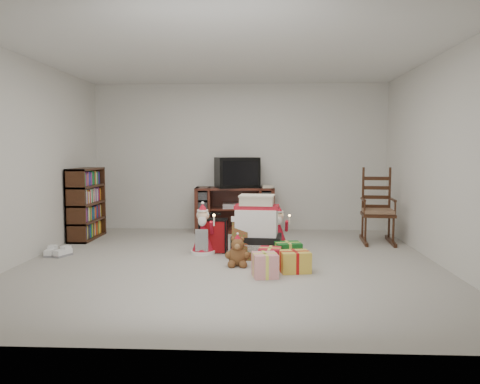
% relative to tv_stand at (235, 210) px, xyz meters
% --- Properties ---
extents(room, '(5.01, 5.01, 2.51)m').
position_rel_tv_stand_xyz_m(room, '(0.07, -2.24, 0.87)').
color(room, '#ADA79F').
rests_on(room, ground).
extents(tv_stand, '(1.33, 0.52, 0.75)m').
position_rel_tv_stand_xyz_m(tv_stand, '(0.00, 0.00, 0.00)').
color(tv_stand, '#451A13').
rests_on(tv_stand, floor).
extents(bookshelf, '(0.30, 0.89, 1.09)m').
position_rel_tv_stand_xyz_m(bookshelf, '(-2.25, -0.74, 0.15)').
color(bookshelf, '#3D1F10').
rests_on(bookshelf, floor).
extents(rocking_chair, '(0.53, 0.80, 1.15)m').
position_rel_tv_stand_xyz_m(rocking_chair, '(2.17, -0.79, 0.02)').
color(rocking_chair, '#3D1F10').
rests_on(rocking_chair, floor).
extents(gift_pile, '(0.65, 0.50, 0.78)m').
position_rel_tv_stand_xyz_m(gift_pile, '(0.39, -1.86, -0.04)').
color(gift_pile, black).
rests_on(gift_pile, floor).
extents(red_suitcase, '(0.35, 0.20, 0.53)m').
position_rel_tv_stand_xyz_m(red_suitcase, '(-0.19, -1.64, -0.15)').
color(red_suitcase, maroon).
rests_on(red_suitcase, floor).
extents(stocking, '(0.26, 0.12, 0.55)m').
position_rel_tv_stand_xyz_m(stocking, '(0.18, -2.04, -0.10)').
color(stocking, '#0D771F').
rests_on(stocking, floor).
extents(teddy_bear, '(0.23, 0.20, 0.34)m').
position_rel_tv_stand_xyz_m(teddy_bear, '(0.17, -2.37, -0.23)').
color(teddy_bear, brown).
rests_on(teddy_bear, floor).
extents(santa_figurine, '(0.29, 0.28, 0.60)m').
position_rel_tv_stand_xyz_m(santa_figurine, '(0.69, -1.30, -0.14)').
color(santa_figurine, '#B11325').
rests_on(santa_figurine, floor).
extents(mrs_claus_figurine, '(0.33, 0.31, 0.67)m').
position_rel_tv_stand_xyz_m(mrs_claus_figurine, '(-0.32, -1.73, -0.12)').
color(mrs_claus_figurine, '#B11325').
rests_on(mrs_claus_figurine, floor).
extents(sneaker_pair, '(0.32, 0.28, 0.09)m').
position_rel_tv_stand_xyz_m(sneaker_pair, '(-2.19, -1.96, -0.33)').
color(sneaker_pair, white).
rests_on(sneaker_pair, floor).
extents(gift_cluster, '(0.62, 0.96, 0.29)m').
position_rel_tv_stand_xyz_m(gift_cluster, '(0.66, -2.52, -0.23)').
color(gift_cluster, '#A31220').
rests_on(gift_cluster, floor).
extents(crt_television, '(0.79, 0.67, 0.50)m').
position_rel_tv_stand_xyz_m(crt_television, '(0.04, 0.00, 0.62)').
color(crt_television, black).
rests_on(crt_television, tv_stand).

